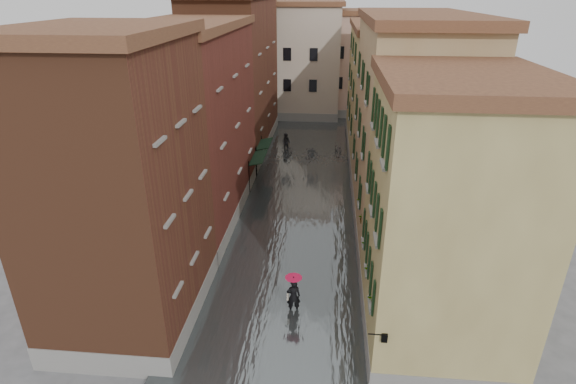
% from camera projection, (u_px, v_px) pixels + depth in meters
% --- Properties ---
extents(ground, '(120.00, 120.00, 0.00)m').
position_uv_depth(ground, '(284.00, 296.00, 23.59)').
color(ground, '#4F4F52').
rests_on(ground, ground).
extents(floodwater, '(10.00, 60.00, 0.20)m').
position_uv_depth(floodwater, '(301.00, 193.00, 35.34)').
color(floodwater, '#495051').
rests_on(floodwater, ground).
extents(building_left_near, '(6.00, 8.00, 13.00)m').
position_uv_depth(building_left_near, '(120.00, 194.00, 19.69)').
color(building_left_near, brown).
rests_on(building_left_near, ground).
extents(building_left_mid, '(6.00, 14.00, 12.50)m').
position_uv_depth(building_left_mid, '(192.00, 129.00, 29.77)').
color(building_left_mid, '#5C251D').
rests_on(building_left_mid, ground).
extents(building_left_far, '(6.00, 16.00, 14.00)m').
position_uv_depth(building_left_far, '(237.00, 77.00, 43.08)').
color(building_left_far, brown).
rests_on(building_left_far, ground).
extents(building_right_near, '(6.00, 8.00, 11.50)m').
position_uv_depth(building_right_near, '(444.00, 223.00, 18.81)').
color(building_right_near, olive).
rests_on(building_right_near, ground).
extents(building_right_mid, '(6.00, 14.00, 13.00)m').
position_uv_depth(building_right_mid, '(407.00, 131.00, 28.48)').
color(building_right_mid, tan).
rests_on(building_right_mid, ground).
extents(building_right_far, '(6.00, 16.00, 11.50)m').
position_uv_depth(building_right_far, '(383.00, 93.00, 42.40)').
color(building_right_far, olive).
rests_on(building_right_far, ground).
extents(building_end_cream, '(12.00, 9.00, 13.00)m').
position_uv_depth(building_end_cream, '(291.00, 62.00, 55.64)').
color(building_end_cream, '#B8A892').
rests_on(building_end_cream, ground).
extents(building_end_pink, '(10.00, 9.00, 12.00)m').
position_uv_depth(building_end_pink, '(363.00, 65.00, 56.90)').
color(building_end_pink, tan).
rests_on(building_end_pink, ground).
extents(awning_near, '(1.09, 3.33, 2.80)m').
position_uv_depth(awning_near, '(258.00, 158.00, 35.62)').
color(awning_near, black).
rests_on(awning_near, ground).
extents(awning_far, '(1.09, 3.03, 2.80)m').
position_uv_depth(awning_far, '(264.00, 145.00, 38.74)').
color(awning_far, black).
rests_on(awning_far, ground).
extents(wall_lantern, '(0.71, 0.22, 0.35)m').
position_uv_depth(wall_lantern, '(384.00, 337.00, 16.54)').
color(wall_lantern, black).
rests_on(wall_lantern, ground).
extents(window_planters, '(0.59, 10.10, 0.84)m').
position_uv_depth(window_planters, '(367.00, 237.00, 22.20)').
color(window_planters, '#933830').
rests_on(window_planters, ground).
extents(pedestrian_main, '(0.85, 0.85, 2.06)m').
position_uv_depth(pedestrian_main, '(293.00, 292.00, 21.92)').
color(pedestrian_main, black).
rests_on(pedestrian_main, ground).
extents(pedestrian_far, '(1.03, 0.89, 1.80)m').
position_uv_depth(pedestrian_far, '(286.00, 142.00, 44.37)').
color(pedestrian_far, black).
rests_on(pedestrian_far, ground).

